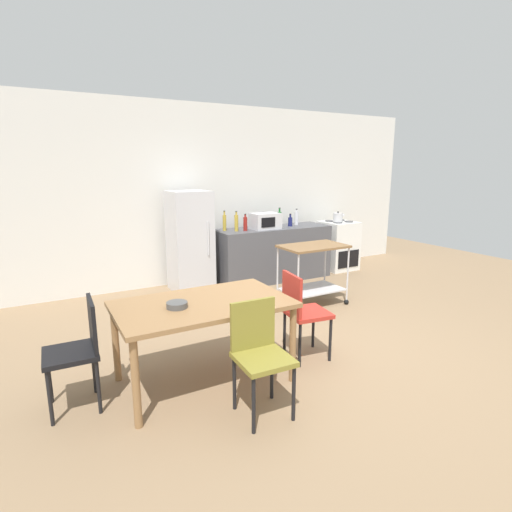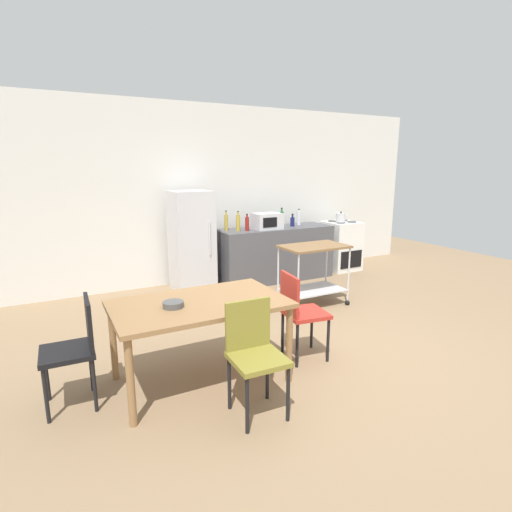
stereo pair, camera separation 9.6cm
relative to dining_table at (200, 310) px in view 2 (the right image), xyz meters
name	(u,v)px [view 2 (the right image)]	position (x,y,z in m)	size (l,w,h in m)	color
ground_plane	(326,348)	(1.41, -0.01, -0.67)	(12.00, 12.00, 0.00)	#8C7051
back_wall	(212,194)	(1.41, 3.19, 0.78)	(8.40, 0.12, 2.90)	silver
kitchen_counter	(275,254)	(2.31, 2.59, -0.22)	(2.00, 0.64, 0.90)	#4C4C51
dining_table	(200,310)	(0.00, 0.00, 0.00)	(1.50, 0.90, 0.75)	olive
chair_red	(300,310)	(1.02, -0.06, -0.15)	(0.45, 0.45, 0.89)	#B72D23
chair_olive	(254,350)	(0.21, -0.64, -0.15)	(0.41, 0.41, 0.89)	olive
chair_black	(75,345)	(-1.01, 0.11, -0.15)	(0.41, 0.41, 0.89)	black
stove_oven	(341,246)	(3.76, 2.61, -0.22)	(0.60, 0.61, 0.92)	white
refrigerator	(192,241)	(0.86, 2.69, 0.10)	(0.60, 0.63, 1.55)	silver
kitchen_cart	(314,265)	(2.11, 1.21, -0.10)	(0.91, 0.57, 0.85)	brown
bottle_soy_sauce	(226,222)	(1.44, 2.67, 0.36)	(0.06, 0.06, 0.32)	gold
bottle_sparkling_water	(238,223)	(1.59, 2.55, 0.37)	(0.06, 0.06, 0.32)	gold
bottle_sesame_oil	(247,224)	(1.73, 2.51, 0.35)	(0.06, 0.06, 0.27)	maroon
microwave	(267,221)	(2.12, 2.54, 0.36)	(0.46, 0.35, 0.26)	silver
bottle_olive_oil	(282,219)	(2.48, 2.67, 0.36)	(0.07, 0.07, 0.32)	#1E6628
bottle_wine	(292,221)	(2.65, 2.59, 0.31)	(0.07, 0.07, 0.22)	navy
bottle_hot_sauce	(299,218)	(2.84, 2.67, 0.35)	(0.06, 0.06, 0.28)	silver
fruit_bowl	(173,304)	(-0.24, -0.03, 0.10)	(0.18, 0.18, 0.05)	#4C4C4C
kettle	(341,218)	(3.64, 2.51, 0.33)	(0.24, 0.17, 0.19)	silver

